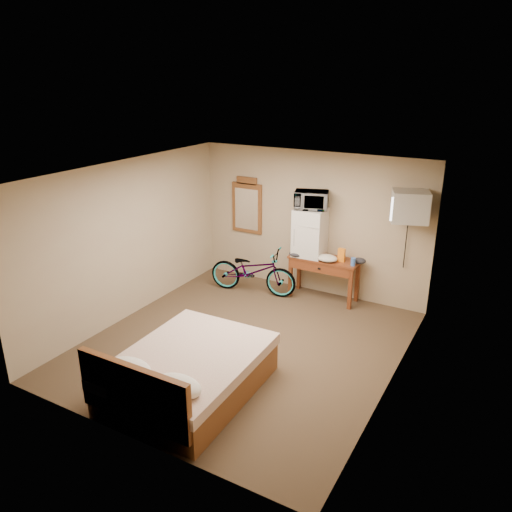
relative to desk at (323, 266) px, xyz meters
name	(u,v)px	position (x,y,z in m)	size (l,w,h in m)	color
room	(243,264)	(-0.39, -2.00, 0.64)	(4.60, 4.64, 2.50)	#3D2D1E
desk	(323,266)	(0.00, 0.00, 0.00)	(1.19, 0.46, 0.75)	brown
mini_fridge	(310,232)	(-0.29, 0.04, 0.55)	(0.52, 0.51, 0.82)	silver
microwave	(311,200)	(-0.29, 0.04, 1.11)	(0.55, 0.37, 0.30)	silver
snack_bag	(342,255)	(0.31, 0.01, 0.25)	(0.11, 0.07, 0.23)	orange
blue_cup	(353,262)	(0.54, -0.07, 0.20)	(0.08, 0.08, 0.13)	#3867BF
cloth_cream	(327,258)	(0.09, -0.09, 0.19)	(0.36, 0.28, 0.11)	beige
cloth_dark_a	(296,254)	(-0.45, -0.15, 0.18)	(0.25, 0.18, 0.09)	black
cloth_dark_b	(360,261)	(0.60, 0.08, 0.18)	(0.21, 0.17, 0.10)	black
crt_television	(410,206)	(1.33, 0.02, 1.21)	(0.65, 0.68, 0.47)	black
wall_mirror	(247,206)	(-1.66, 0.27, 0.78)	(0.61, 0.04, 1.04)	brown
bicycle	(253,271)	(-1.19, -0.35, -0.20)	(0.56, 1.59, 0.83)	black
bed	(186,373)	(-0.39, -3.38, -0.32)	(1.54, 2.02, 0.90)	brown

